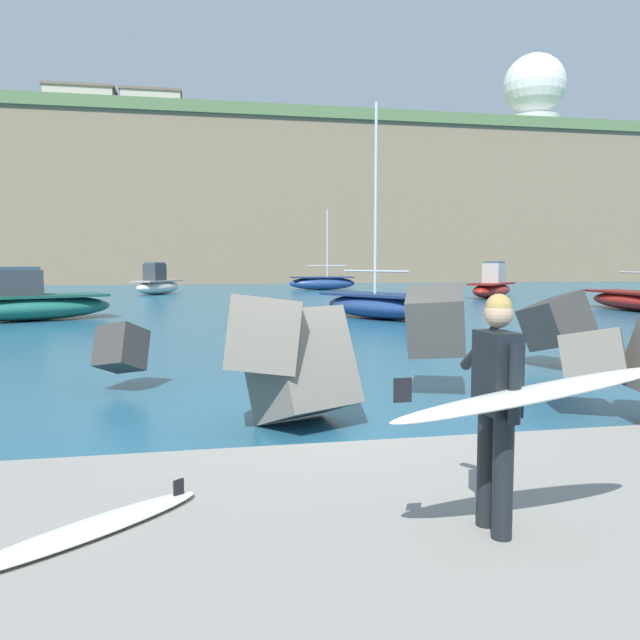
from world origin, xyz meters
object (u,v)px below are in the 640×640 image
(boat_near_centre, at_px, (492,287))
(station_building_central, at_px, (83,110))
(boat_mid_right, at_px, (157,284))
(spare_surfboard, at_px, (88,529))
(radar_dome, at_px, (534,91))
(boat_far_left, at_px, (322,283))
(boat_near_left, at_px, (383,305))
(surfer_with_board, at_px, (508,397))
(boat_near_right, at_px, (26,303))
(boat_mid_left, at_px, (638,300))
(station_building_west, at_px, (152,112))

(boat_near_centre, height_order, station_building_central, station_building_central)
(boat_mid_right, bearing_deg, station_building_central, 104.99)
(spare_surfboard, xyz_separation_m, radar_dome, (43.59, 71.29, 23.28))
(boat_far_left, distance_m, radar_dome, 46.99)
(spare_surfboard, distance_m, boat_near_left, 21.33)
(boat_near_left, relative_size, radar_dome, 0.86)
(spare_surfboard, bearing_deg, boat_far_left, 76.29)
(boat_mid_right, xyz_separation_m, boat_far_left, (12.68, 4.77, -0.11))
(surfer_with_board, relative_size, boat_near_left, 0.25)
(spare_surfboard, xyz_separation_m, boat_near_right, (-5.40, 21.51, 0.39))
(boat_mid_left, height_order, boat_far_left, boat_mid_left)
(boat_near_left, height_order, boat_mid_left, boat_near_left)
(surfer_with_board, bearing_deg, spare_surfboard, 167.93)
(surfer_with_board, xyz_separation_m, boat_mid_right, (-4.43, 41.97, -0.57))
(radar_dome, relative_size, station_building_central, 1.23)
(boat_near_centre, bearing_deg, radar_dome, 57.89)
(station_building_west, bearing_deg, boat_near_left, -78.73)
(boat_near_right, bearing_deg, boat_far_left, 55.92)
(boat_near_left, distance_m, boat_mid_left, 12.95)
(boat_mid_right, relative_size, station_building_west, 0.66)
(boat_mid_right, bearing_deg, boat_far_left, 20.63)
(spare_surfboard, relative_size, boat_near_centre, 0.36)
(boat_near_centre, relative_size, boat_mid_right, 1.05)
(boat_near_left, relative_size, boat_near_right, 1.29)
(boat_mid_left, bearing_deg, station_building_central, 119.58)
(boat_near_centre, relative_size, station_building_central, 0.61)
(spare_surfboard, height_order, boat_near_left, boat_near_left)
(station_building_central, bearing_deg, station_building_west, -7.49)
(surfer_with_board, xyz_separation_m, radar_dome, (40.59, 71.93, 22.28))
(station_building_central, bearing_deg, surfer_with_board, -79.68)
(boat_mid_left, xyz_separation_m, station_building_central, (-32.54, 57.33, 20.01))
(surfer_with_board, distance_m, boat_far_left, 47.47)
(boat_near_centre, xyz_separation_m, boat_near_right, (-24.78, -11.22, -0.04))
(boat_near_right, distance_m, radar_dome, 73.49)
(surfer_with_board, bearing_deg, boat_mid_left, 50.71)
(radar_dome, bearing_deg, boat_near_right, -134.54)
(spare_surfboard, distance_m, boat_mid_right, 41.36)
(surfer_with_board, relative_size, station_building_west, 0.29)
(boat_near_left, xyz_separation_m, radar_dome, (35.33, 51.62, 23.00))
(boat_far_left, bearing_deg, radar_dome, 37.91)
(boat_mid_right, height_order, station_building_central, station_building_central)
(boat_far_left, height_order, radar_dome, radar_dome)
(spare_surfboard, distance_m, boat_far_left, 47.45)
(boat_far_left, xyz_separation_m, station_building_west, (-14.55, 31.61, 19.78))
(surfer_with_board, height_order, boat_near_left, boat_near_left)
(boat_near_left, relative_size, boat_mid_left, 1.26)
(radar_dome, bearing_deg, boat_near_left, -124.39)
(station_building_central, bearing_deg, radar_dome, -7.75)
(boat_near_centre, bearing_deg, spare_surfboard, -120.64)
(boat_near_left, height_order, radar_dome, radar_dome)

